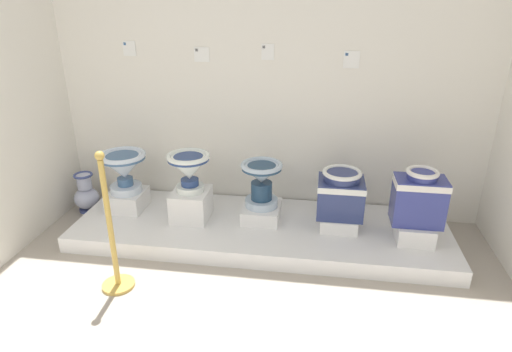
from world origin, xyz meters
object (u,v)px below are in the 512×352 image
at_px(info_placard_fourth, 351,59).
at_px(antique_toilet_pale_glazed, 341,192).
at_px(plinth_block_tall_cobalt, 128,200).
at_px(plinth_block_pale_glazed, 338,220).
at_px(plinth_block_broad_patterned, 261,212).
at_px(antique_toilet_squat_floral, 189,167).
at_px(info_placard_first, 129,48).
at_px(antique_toilet_leftmost, 419,196).
at_px(stanchion_post_near_left, 113,246).
at_px(info_placard_third, 268,52).
at_px(info_placard_second, 202,54).
at_px(plinth_block_squat_floral, 191,205).
at_px(decorative_vase_companion, 86,195).
at_px(antique_toilet_broad_patterned, 262,178).
at_px(plinth_block_leftmost, 413,230).
at_px(antique_toilet_tall_cobalt, 123,167).

bearing_deg(info_placard_fourth, antique_toilet_pale_glazed, -93.34).
height_order(plinth_block_tall_cobalt, plinth_block_pale_glazed, plinth_block_tall_cobalt).
height_order(plinth_block_broad_patterned, info_placard_fourth, info_placard_fourth).
relative_size(antique_toilet_squat_floral, info_placard_first, 2.81).
bearing_deg(info_placard_first, antique_toilet_leftmost, -13.29).
bearing_deg(stanchion_post_near_left, info_placard_third, 56.48).
height_order(plinth_block_tall_cobalt, stanchion_post_near_left, stanchion_post_near_left).
bearing_deg(info_placard_second, stanchion_post_near_left, -103.34).
bearing_deg(plinth_block_broad_patterned, antique_toilet_pale_glazed, -3.09).
height_order(plinth_block_squat_floral, stanchion_post_near_left, stanchion_post_near_left).
bearing_deg(antique_toilet_leftmost, decorative_vase_companion, 174.05).
distance_m(plinth_block_pale_glazed, decorative_vase_companion, 2.44).
bearing_deg(plinth_block_squat_floral, antique_toilet_broad_patterned, 7.95).
bearing_deg(plinth_block_tall_cobalt, plinth_block_leftmost, -3.88).
height_order(plinth_block_pale_glazed, info_placard_third, info_placard_third).
xyz_separation_m(plinth_block_pale_glazed, decorative_vase_companion, (-2.44, 0.19, -0.02)).
bearing_deg(plinth_block_broad_patterned, antique_toilet_broad_patterned, 0.00).
relative_size(plinth_block_tall_cobalt, plinth_block_squat_floral, 0.97).
height_order(plinth_block_tall_cobalt, plinth_block_leftmost, plinth_block_tall_cobalt).
xyz_separation_m(antique_toilet_broad_patterned, stanchion_post_near_left, (-0.93, -0.95, -0.18)).
xyz_separation_m(antique_toilet_squat_floral, info_placard_third, (0.61, 0.52, 0.91)).
height_order(plinth_block_squat_floral, antique_toilet_squat_floral, antique_toilet_squat_floral).
distance_m(antique_toilet_tall_cobalt, info_placard_third, 1.64).
bearing_deg(info_placard_second, plinth_block_broad_patterned, -35.97).
relative_size(plinth_block_tall_cobalt, info_placard_third, 2.49).
height_order(plinth_block_broad_patterned, antique_toilet_pale_glazed, antique_toilet_pale_glazed).
xyz_separation_m(plinth_block_tall_cobalt, antique_toilet_tall_cobalt, (-0.00, -0.00, 0.33)).
bearing_deg(info_placard_third, info_placard_second, 180.00).
bearing_deg(plinth_block_broad_patterned, antique_toilet_tall_cobalt, 179.68).
distance_m(plinth_block_squat_floral, info_placard_third, 1.50).
distance_m(plinth_block_leftmost, stanchion_post_near_left, 2.35).
relative_size(info_placard_second, info_placard_fourth, 0.96).
bearing_deg(info_placard_fourth, plinth_block_pale_glazed, -93.34).
height_order(plinth_block_pale_glazed, stanchion_post_near_left, stanchion_post_near_left).
relative_size(plinth_block_tall_cobalt, stanchion_post_near_left, 0.32).
relative_size(info_placard_fourth, decorative_vase_companion, 0.36).
xyz_separation_m(info_placard_third, info_placard_fourth, (0.72, 0.00, -0.05)).
height_order(plinth_block_broad_patterned, antique_toilet_broad_patterned, antique_toilet_broad_patterned).
bearing_deg(info_placard_fourth, info_placard_third, -180.00).
bearing_deg(info_placard_third, antique_toilet_broad_patterned, -88.43).
bearing_deg(info_placard_second, antique_toilet_tall_cobalt, -146.73).
distance_m(antique_toilet_leftmost, decorative_vase_companion, 3.07).
xyz_separation_m(plinth_block_tall_cobalt, decorative_vase_companion, (-0.50, 0.14, -0.05)).
bearing_deg(info_placard_first, plinth_block_tall_cobalt, -87.78).
height_order(plinth_block_broad_patterned, decorative_vase_companion, decorative_vase_companion).
distance_m(plinth_block_leftmost, info_placard_third, 1.94).
relative_size(info_placard_fourth, stanchion_post_near_left, 0.14).
relative_size(plinth_block_broad_patterned, info_placard_third, 2.83).
xyz_separation_m(antique_toilet_leftmost, stanchion_post_near_left, (-2.21, -0.79, -0.18)).
xyz_separation_m(antique_toilet_pale_glazed, info_placard_fourth, (0.03, 0.47, 1.02)).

